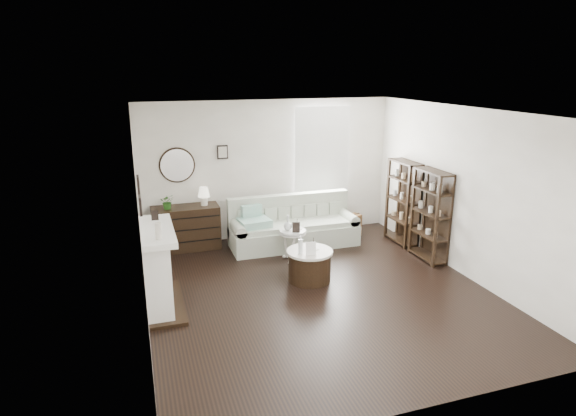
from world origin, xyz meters
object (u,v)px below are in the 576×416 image
object	(u,v)px
sofa	(293,229)
dresser	(186,228)
drum_table	(310,265)
pedestal_table	(293,233)

from	to	relation	value
sofa	dresser	bearing A→B (deg)	168.61
sofa	drum_table	size ratio (longest dim) A/B	3.29
dresser	pedestal_table	world-z (taller)	dresser
dresser	drum_table	distance (m)	2.65
dresser	drum_table	bearing A→B (deg)	-50.12
sofa	drum_table	bearing A→B (deg)	-99.29
sofa	pedestal_table	size ratio (longest dim) A/B	4.25
sofa	pedestal_table	xyz separation A→B (m)	(-0.26, -0.77, 0.21)
drum_table	dresser	bearing A→B (deg)	129.88
dresser	sofa	bearing A→B (deg)	-11.39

